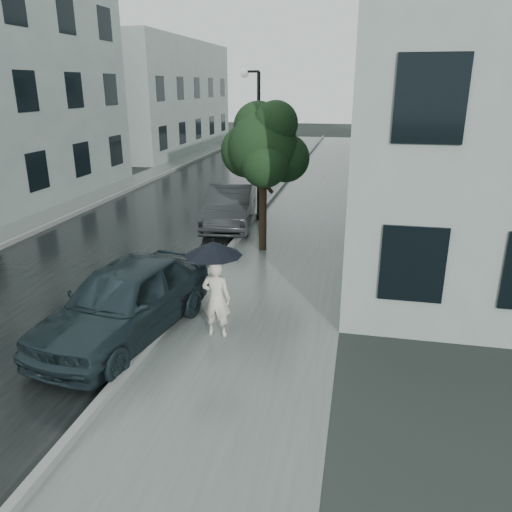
% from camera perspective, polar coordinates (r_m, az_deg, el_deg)
% --- Properties ---
extents(ground, '(120.00, 120.00, 0.00)m').
position_cam_1_polar(ground, '(9.48, -3.43, -11.70)').
color(ground, black).
rests_on(ground, ground).
extents(sidewalk, '(3.50, 60.00, 0.01)m').
position_cam_1_polar(sidewalk, '(20.52, 6.07, 5.28)').
color(sidewalk, slate).
rests_on(sidewalk, ground).
extents(kerb_near, '(0.15, 60.00, 0.15)m').
position_cam_1_polar(kerb_near, '(20.76, 1.04, 5.75)').
color(kerb_near, slate).
rests_on(kerb_near, ground).
extents(asphalt_road, '(6.85, 60.00, 0.00)m').
position_cam_1_polar(asphalt_road, '(21.69, -8.13, 5.94)').
color(asphalt_road, black).
rests_on(asphalt_road, ground).
extents(kerb_far, '(0.15, 60.00, 0.15)m').
position_cam_1_polar(kerb_far, '(23.09, -16.39, 6.34)').
color(kerb_far, slate).
rests_on(kerb_far, ground).
extents(sidewalk_far, '(1.70, 60.00, 0.01)m').
position_cam_1_polar(sidewalk_far, '(23.55, -18.38, 6.20)').
color(sidewalk_far, '#4C5451').
rests_on(sidewalk_far, ground).
extents(building_near, '(7.02, 36.00, 9.00)m').
position_cam_1_polar(building_near, '(27.54, 19.58, 17.28)').
color(building_near, gray).
rests_on(building_near, ground).
extents(building_far_b, '(7.02, 18.00, 8.00)m').
position_cam_1_polar(building_far_b, '(41.09, -11.56, 17.48)').
color(building_far_b, gray).
rests_on(building_far_b, ground).
extents(pedestrian, '(0.59, 0.40, 1.59)m').
position_cam_1_polar(pedestrian, '(9.97, -4.55, -4.89)').
color(pedestrian, beige).
rests_on(pedestrian, sidewalk).
extents(umbrella, '(1.20, 1.20, 1.12)m').
position_cam_1_polar(umbrella, '(9.57, -4.91, 0.87)').
color(umbrella, black).
rests_on(umbrella, ground).
extents(street_tree, '(2.67, 2.43, 4.44)m').
position_cam_1_polar(street_tree, '(14.85, 0.88, 12.41)').
color(street_tree, '#332619').
rests_on(street_tree, ground).
extents(lamp_post, '(0.84, 0.42, 5.37)m').
position_cam_1_polar(lamp_post, '(18.41, -0.13, 13.49)').
color(lamp_post, black).
rests_on(lamp_post, ground).
extents(car_near, '(2.55, 4.77, 1.54)m').
position_cam_1_polar(car_near, '(10.28, -14.74, -4.91)').
color(car_near, '#19262C').
rests_on(car_near, ground).
extents(car_far, '(2.10, 4.56, 1.45)m').
position_cam_1_polar(car_far, '(17.88, -2.99, 5.71)').
color(car_far, '#222426').
rests_on(car_far, ground).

